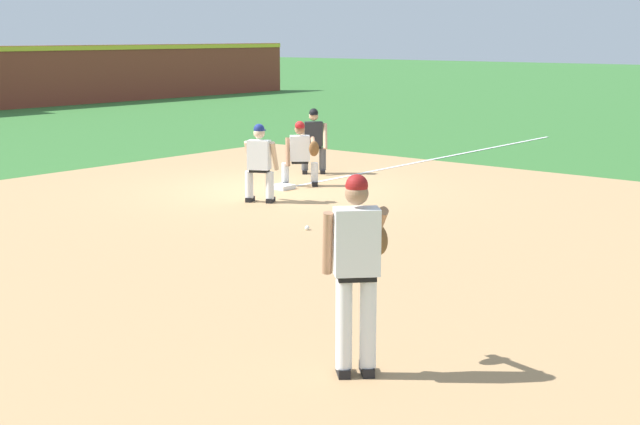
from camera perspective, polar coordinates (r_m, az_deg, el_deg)
The scene contains 9 objects.
ground_plane at distance 17.96m, azimuth -2.42°, elevation 1.51°, with size 160.00×160.00×0.00m, color #336B2D.
infield_dirt_patch at distance 13.03m, azimuth -0.95°, elevation -2.22°, with size 18.00×18.00×0.01m, color tan.
foul_line_stripe at distance 22.74m, azimuth 7.80°, elevation 3.51°, with size 12.05×0.10×0.00m, color white.
first_base_bag at distance 17.95m, azimuth -2.42°, elevation 1.65°, with size 0.38×0.38×0.09m, color white.
baseball at distance 14.16m, azimuth -0.83°, elevation -0.99°, with size 0.07×0.07×0.07m, color white.
pitcher at distance 7.97m, azimuth 2.42°, elevation -3.22°, with size 0.85×0.55×1.86m.
first_baseman at distance 18.13m, azimuth -1.23°, elevation 3.95°, with size 0.74×1.08×1.34m.
baserunner at distance 16.43m, azimuth -3.90°, elevation 3.37°, with size 0.60×0.67×1.46m.
umpire at distance 19.84m, azimuth -0.41°, elevation 4.77°, with size 0.66×0.68×1.46m.
Camera 1 is at (-13.14, -11.85, 3.05)m, focal length 50.00 mm.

